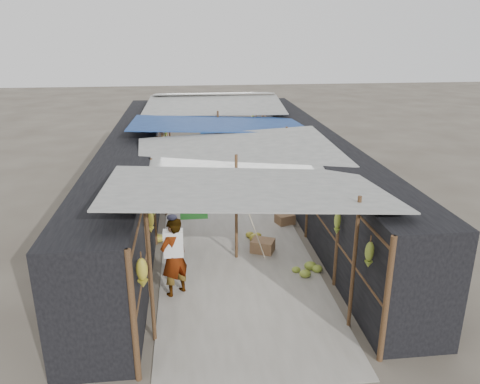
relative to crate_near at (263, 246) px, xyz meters
name	(u,v)px	position (x,y,z in m)	size (l,w,h in m)	color
ground	(254,332)	(-0.68, -3.23, -0.16)	(80.00, 80.00, 0.00)	#6B6356
aisle_slab	(225,206)	(-0.68, 3.27, -0.15)	(3.60, 16.00, 0.02)	#9E998E
stall_left	(135,175)	(-3.38, 3.27, 0.99)	(1.40, 15.00, 2.30)	black
stall_right	(310,169)	(2.02, 3.27, 0.99)	(1.40, 15.00, 2.30)	black
crate_near	(263,246)	(0.00, 0.00, 0.00)	(0.55, 0.44, 0.33)	#8E6748
crate_mid	(285,219)	(0.92, 1.70, -0.02)	(0.48, 0.39, 0.29)	#8E6748
crate_back	(208,172)	(-1.02, 6.52, -0.01)	(0.49, 0.40, 0.31)	#8E6748
black_basin	(261,198)	(0.54, 3.71, -0.07)	(0.61, 0.61, 0.18)	black
vendor_elderly	(174,257)	(-2.13, -1.73, 0.70)	(0.63, 0.42, 1.73)	silver
shopper_blue	(210,176)	(-1.07, 4.17, 0.58)	(0.73, 0.57, 1.49)	#1F499E
vendor_seated	(261,161)	(1.02, 6.74, 0.32)	(0.62, 0.36, 0.96)	#433E3A
market_canopy	(224,129)	(-0.66, 3.60, 2.24)	(5.62, 15.20, 2.77)	brown
hanging_bananas	(216,156)	(-0.91, 3.28, 1.49)	(3.95, 14.21, 0.84)	#AB9C2C
floor_bananas	(218,197)	(-0.84, 3.79, -0.01)	(3.91, 8.97, 0.35)	#AB9C2C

